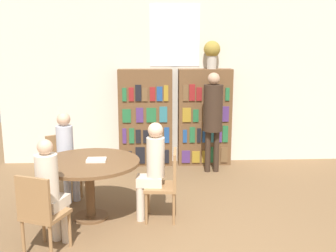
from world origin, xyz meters
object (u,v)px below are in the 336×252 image
flower_vase (212,52)px  bookshelf_right (204,117)px  seated_reader_right (152,166)px  seated_reader_back (50,188)px  chair_far_side (167,181)px  chair_left_side (63,162)px  librarian_standing (213,111)px  seated_reader_left (66,151)px  reading_table (89,170)px  bookshelf_left (145,118)px  chair_near_camera (41,211)px

flower_vase → bookshelf_right: bearing=-177.6°
seated_reader_right → seated_reader_back: 1.28m
chair_far_side → seated_reader_right: bearing=90.0°
bookshelf_right → chair_left_side: bearing=-147.2°
chair_left_side → librarian_standing: size_ratio=0.52×
bookshelf_right → seated_reader_left: 2.74m
seated_reader_left → seated_reader_back: bearing=63.0°
bookshelf_right → reading_table: (-1.78, -2.31, -0.23)m
seated_reader_right → librarian_standing: librarian_standing is taller
chair_left_side → flower_vase: bearing=-180.0°
bookshelf_left → flower_vase: bearing=0.2°
reading_table → chair_far_side: chair_far_side is taller
flower_vase → seated_reader_back: 3.99m
bookshelf_left → flower_vase: (1.20, 0.00, 1.18)m
chair_far_side → librarian_standing: 2.15m
chair_near_camera → chair_far_side: 1.58m
bookshelf_left → seated_reader_left: bookshelf_left is taller
bookshelf_right → seated_reader_right: bearing=-112.7°
bookshelf_left → librarian_standing: bearing=-23.4°
chair_left_side → seated_reader_left: 0.28m
chair_near_camera → librarian_standing: 3.55m
flower_vase → seated_reader_back: bearing=-125.8°
flower_vase → librarian_standing: flower_vase is taller
chair_near_camera → chair_far_side: same height
chair_far_side → chair_near_camera: bearing=126.0°
flower_vase → seated_reader_back: (-2.19, -3.04, -1.38)m
reading_table → chair_left_side: chair_left_side is taller
chair_far_side → seated_reader_left: size_ratio=0.71×
flower_vase → reading_table: flower_vase is taller
flower_vase → seated_reader_left: (-2.31, -1.64, -1.36)m
chair_near_camera → flower_vase: bearing=77.2°
chair_left_side → seated_reader_right: (1.30, -0.89, 0.20)m
seated_reader_left → librarian_standing: size_ratio=0.72×
seated_reader_left → seated_reader_back: (0.11, -1.40, -0.02)m
flower_vase → librarian_standing: bearing=-94.4°
chair_left_side → seated_reader_right: seated_reader_right is taller
reading_table → chair_near_camera: size_ratio=1.43×
chair_far_side → seated_reader_back: 1.44m
bookshelf_left → chair_far_side: (0.28, -2.38, -0.38)m
bookshelf_left → seated_reader_left: size_ratio=1.40×
chair_left_side → seated_reader_left: bearing=90.0°
seated_reader_left → chair_left_side: bearing=-90.0°
flower_vase → seated_reader_right: bearing=-114.9°
chair_far_side → seated_reader_left: bearing=66.0°
seated_reader_left → chair_near_camera: bearing=60.0°
reading_table → seated_reader_left: size_ratio=1.02×
chair_far_side → librarian_standing: bearing=-20.7°
bookshelf_left → bookshelf_right: 1.08m
seated_reader_right → bookshelf_right: bearing=-18.4°
chair_near_camera → chair_left_side: size_ratio=1.00×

